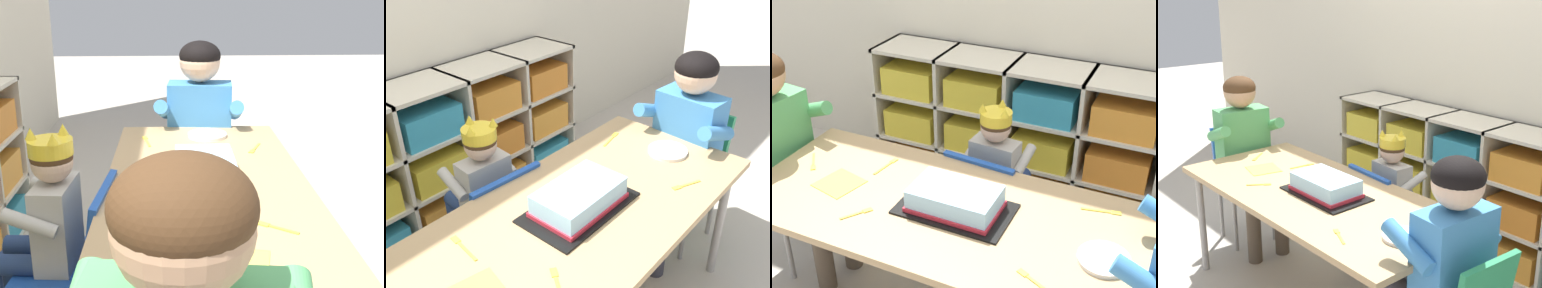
{
  "view_description": "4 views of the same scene",
  "coord_description": "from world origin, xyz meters",
  "views": [
    {
      "loc": [
        -1.44,
        0.11,
        1.25
      ],
      "look_at": [
        0.02,
        0.05,
        0.78
      ],
      "focal_mm": 45.61,
      "sensor_mm": 36.0,
      "label": 1
    },
    {
      "loc": [
        -0.91,
        -0.78,
        1.59
      ],
      "look_at": [
        0.09,
        0.05,
        0.86
      ],
      "focal_mm": 40.56,
      "sensor_mm": 36.0,
      "label": 2
    },
    {
      "loc": [
        0.74,
        -1.38,
        1.77
      ],
      "look_at": [
        0.03,
        0.12,
        0.84
      ],
      "focal_mm": 48.87,
      "sensor_mm": 36.0,
      "label": 3
    },
    {
      "loc": [
        1.88,
        -1.42,
        1.6
      ],
      "look_at": [
        0.1,
        0.12,
        0.87
      ],
      "focal_mm": 49.28,
      "sensor_mm": 36.0,
      "label": 4
    }
  ],
  "objects": [
    {
      "name": "storage_cubby_shelf",
      "position": [
        0.09,
        1.07,
        0.38
      ],
      "size": [
        2.02,
        0.33,
        0.82
      ],
      "color": "beige",
      "rests_on": "ground"
    },
    {
      "name": "activity_table",
      "position": [
        0.0,
        0.0,
        0.58
      ],
      "size": [
        1.54,
        0.69,
        0.63
      ],
      "color": "tan",
      "rests_on": "ground"
    },
    {
      "name": "classroom_chair_blue",
      "position": [
        0.01,
        0.43,
        0.39
      ],
      "size": [
        0.38,
        0.33,
        0.65
      ],
      "rotation": [
        0.0,
        0.0,
        3.06
      ],
      "color": "#1E4CA8",
      "rests_on": "ground"
    },
    {
      "name": "child_with_crown",
      "position": [
        0.01,
        0.54,
        0.52
      ],
      "size": [
        0.31,
        0.31,
        0.84
      ],
      "rotation": [
        0.0,
        0.0,
        3.06
      ],
      "color": "#B2ADA3",
      "rests_on": "ground"
    },
    {
      "name": "classroom_chair_guest_side",
      "position": [
        0.89,
        -0.02,
        0.42
      ],
      "size": [
        0.37,
        0.34,
        0.7
      ],
      "rotation": [
        0.0,
        0.0,
        -1.65
      ],
      "color": "#238451",
      "rests_on": "ground"
    },
    {
      "name": "guest_at_table_side",
      "position": [
        0.77,
        -0.01,
        0.63
      ],
      "size": [
        0.45,
        0.42,
        1.02
      ],
      "rotation": [
        0.0,
        0.0,
        -1.65
      ],
      "color": "#3D7FBC",
      "rests_on": "ground"
    },
    {
      "name": "birthday_cake_on_tray",
      "position": [
        0.05,
        0.01,
        0.67
      ],
      "size": [
        0.42,
        0.25,
        0.09
      ],
      "color": "black",
      "rests_on": "activity_table"
    },
    {
      "name": "paper_plate_stack",
      "position": [
        0.6,
        -0.04,
        0.63
      ],
      "size": [
        0.17,
        0.17,
        0.01
      ],
      "primitive_type": "cylinder",
      "color": "white",
      "rests_on": "activity_table"
    },
    {
      "name": "fork_near_child_seat",
      "position": [
        0.42,
        -0.22,
        0.63
      ],
      "size": [
        0.12,
        0.07,
        0.0
      ],
      "rotation": [
        0.0,
        0.0,
        5.85
      ],
      "color": "yellow",
      "rests_on": "activity_table"
    },
    {
      "name": "fork_at_table_front_edge",
      "position": [
        0.55,
        0.23,
        0.63
      ],
      "size": [
        0.14,
        0.04,
        0.0
      ],
      "rotation": [
        0.0,
        0.0,
        3.35
      ],
      "color": "yellow",
      "rests_on": "activity_table"
    },
    {
      "name": "fork_beside_plate_stack",
      "position": [
        -0.34,
        0.17,
        0.63
      ],
      "size": [
        0.03,
        0.15,
        0.0
      ],
      "rotation": [
        0.0,
        0.0,
        4.58
      ],
      "color": "yellow",
      "rests_on": "activity_table"
    },
    {
      "name": "fork_scattered_mid_table",
      "position": [
        -0.26,
        -0.16,
        0.63
      ],
      "size": [
        0.08,
        0.11,
        0.0
      ],
      "rotation": [
        0.0,
        0.0,
        4.1
      ],
      "color": "yellow",
      "rests_on": "activity_table"
    }
  ]
}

